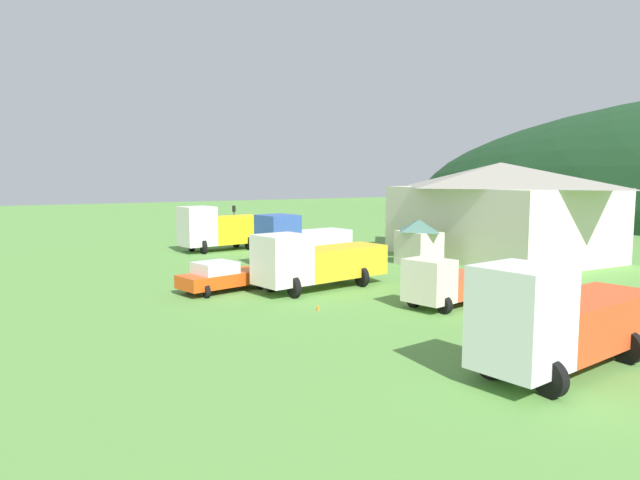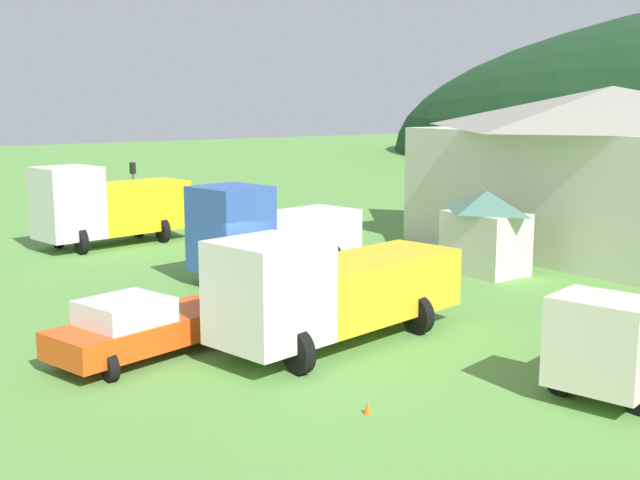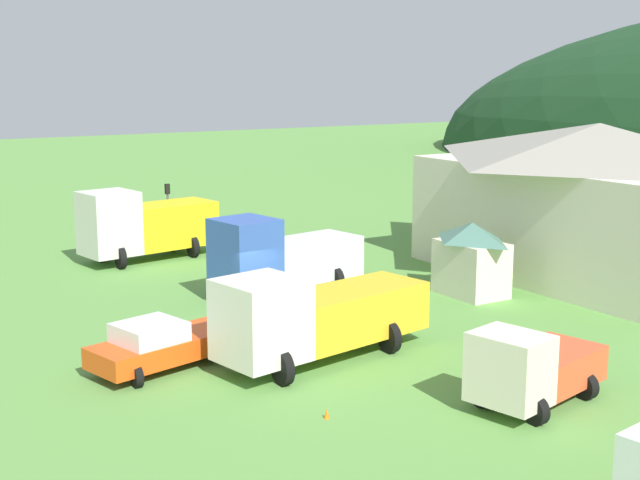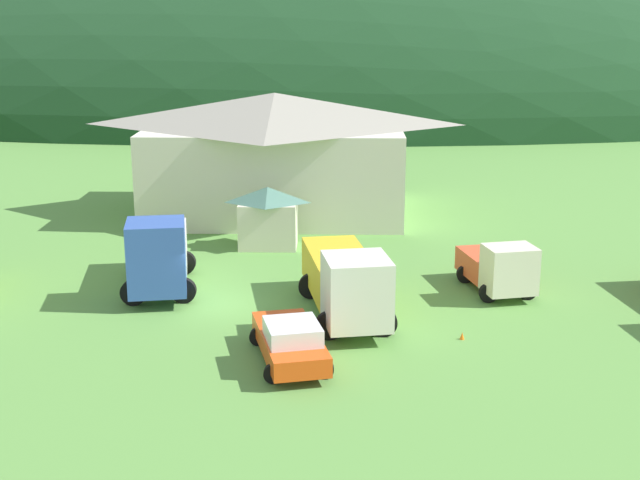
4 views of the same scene
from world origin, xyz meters
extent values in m
plane|color=#5B9342|center=(0.00, 0.00, 0.00)|extent=(200.00, 200.00, 0.00)
cube|color=silver|center=(1.28, 17.10, 2.67)|extent=(14.82, 10.50, 5.34)
pyramid|color=gray|center=(1.28, 17.10, 6.28)|extent=(16.01, 11.34, 1.87)
cube|color=beige|center=(1.43, 9.25, 1.19)|extent=(2.96, 2.06, 2.37)
pyramid|color=#4C7A6B|center=(1.43, 9.25, 2.79)|extent=(3.20, 2.22, 0.83)
cube|color=silver|center=(-12.61, -2.17, 2.14)|extent=(2.79, 2.85, 3.19)
cube|color=black|center=(-12.59, -2.29, 2.84)|extent=(1.60, 2.18, 1.02)
cube|color=yellow|center=(-13.16, 1.31, 1.68)|extent=(3.11, 4.87, 2.27)
cylinder|color=black|center=(-11.56, -2.00, 0.55)|extent=(1.10, 0.30, 1.10)
cylinder|color=black|center=(-13.66, -2.34, 0.55)|extent=(1.10, 0.30, 1.10)
cylinder|color=black|center=(-12.22, 2.15, 0.55)|extent=(1.10, 0.30, 1.10)
cylinder|color=black|center=(-14.32, 1.81, 0.55)|extent=(1.10, 0.30, 1.10)
cube|color=#3356AD|center=(-2.51, 0.29, 2.07)|extent=(2.73, 2.66, 3.05)
cube|color=black|center=(-2.49, 0.17, 2.74)|extent=(1.56, 2.03, 0.97)
cube|color=silver|center=(-3.08, 3.69, 1.44)|extent=(3.10, 4.92, 1.78)
cylinder|color=black|center=(-1.48, 0.46, 0.55)|extent=(1.10, 0.30, 1.10)
cylinder|color=black|center=(-3.54, 0.12, 0.55)|extent=(1.10, 0.30, 1.10)
cylinder|color=black|center=(-2.16, 4.54, 0.55)|extent=(1.10, 0.30, 1.10)
cylinder|color=black|center=(-4.22, 4.20, 0.55)|extent=(1.10, 0.30, 1.10)
cube|color=silver|center=(5.79, -3.38, 1.87)|extent=(2.78, 2.88, 2.64)
cube|color=black|center=(5.81, -3.51, 2.45)|extent=(1.61, 2.19, 0.84)
cube|color=gold|center=(5.10, 0.53, 1.39)|extent=(3.30, 5.78, 1.69)
cylinder|color=black|center=(6.82, -3.20, 0.55)|extent=(1.10, 0.30, 1.10)
cylinder|color=black|center=(4.77, -3.56, 0.55)|extent=(1.10, 0.30, 1.10)
cylinder|color=black|center=(5.99, 1.52, 0.55)|extent=(1.10, 0.30, 1.10)
cylinder|color=black|center=(3.93, 1.16, 0.55)|extent=(1.10, 0.30, 1.10)
cube|color=beige|center=(12.37, 1.03, 1.40)|extent=(2.40, 2.05, 2.01)
cube|color=black|center=(12.38, 0.95, 1.85)|extent=(1.39, 1.52, 0.64)
cube|color=#DB512D|center=(11.86, 3.26, 0.93)|extent=(2.69, 3.33, 1.07)
cylinder|color=black|center=(13.24, 1.23, 0.40)|extent=(0.80, 0.30, 0.80)
cylinder|color=black|center=(11.50, 0.84, 0.40)|extent=(0.80, 0.30, 0.80)
cylinder|color=black|center=(12.63, 3.89, 0.40)|extent=(0.80, 0.30, 0.80)
cylinder|color=black|center=(10.89, 3.49, 0.40)|extent=(0.80, 0.30, 0.80)
cube|color=#EC4C14|center=(3.38, -5.68, 0.69)|extent=(3.11, 5.36, 0.70)
cube|color=silver|center=(3.53, -6.26, 1.35)|extent=(2.24, 2.39, 0.62)
cylinder|color=black|center=(4.63, -7.13, 0.34)|extent=(0.68, 0.24, 0.68)
cylinder|color=black|center=(2.95, -7.54, 0.34)|extent=(0.68, 0.24, 0.68)
cylinder|color=black|center=(3.82, -3.81, 0.34)|extent=(0.68, 0.24, 0.68)
cylinder|color=black|center=(2.14, -4.22, 0.34)|extent=(0.68, 0.24, 0.68)
cylinder|color=#4C4C51|center=(-14.80, 1.86, 1.53)|extent=(0.12, 0.12, 3.06)
cube|color=black|center=(-14.80, 1.86, 3.34)|extent=(0.20, 0.24, 0.55)
sphere|color=green|center=(-14.80, 1.99, 3.34)|extent=(0.14, 0.14, 0.14)
cone|color=orange|center=(9.82, -3.46, 0.00)|extent=(0.36, 0.36, 0.55)
camera|label=1|loc=(33.09, -16.44, 6.33)|focal=32.67mm
camera|label=2|loc=(22.44, -13.90, 6.62)|focal=45.33mm
camera|label=3|loc=(29.54, -15.90, 9.66)|focal=49.26mm
camera|label=4|loc=(5.11, -34.54, 12.41)|focal=49.00mm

